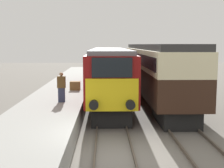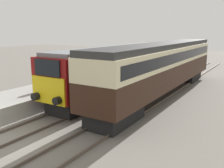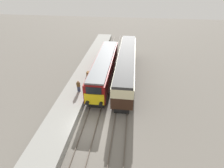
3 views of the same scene
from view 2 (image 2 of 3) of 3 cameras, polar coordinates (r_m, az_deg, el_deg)
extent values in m
cube|color=gray|center=(20.18, -11.28, -1.22)|extent=(3.50, 50.00, 0.97)
cube|color=#4C4238|center=(16.48, -11.76, -5.79)|extent=(0.07, 60.00, 0.14)
cube|color=#4C4238|center=(15.56, -7.89, -6.73)|extent=(0.07, 60.00, 0.14)
cube|color=#4C4238|center=(14.45, -1.82, -8.12)|extent=(0.07, 60.00, 0.14)
cube|color=#4C4238|center=(13.75, 3.23, -9.21)|extent=(0.07, 60.00, 0.14)
cube|color=black|center=(16.56, -7.78, -4.00)|extent=(2.03, 4.00, 1.00)
cube|color=black|center=(25.66, 7.88, 1.78)|extent=(2.03, 4.00, 1.00)
cube|color=maroon|center=(20.58, 1.79, 4.37)|extent=(2.70, 15.89, 2.58)
cube|color=yellow|center=(14.45, -14.34, -1.45)|extent=(2.48, 0.10, 1.55)
cube|color=black|center=(14.21, -14.62, 3.62)|extent=(1.89, 0.10, 0.93)
cube|color=slate|center=(20.44, 1.82, 8.29)|extent=(2.38, 15.25, 0.24)
cylinder|color=black|center=(15.03, -17.09, -2.75)|extent=(0.44, 0.35, 0.44)
cylinder|color=black|center=(13.82, -12.43, -3.78)|extent=(0.44, 0.35, 0.44)
cube|color=black|center=(14.00, 0.78, -7.04)|extent=(1.89, 3.60, 0.95)
cube|color=black|center=(27.21, 16.91, 1.90)|extent=(1.89, 3.60, 0.95)
cube|color=#331E14|center=(20.12, 11.62, 2.38)|extent=(2.70, 19.02, 1.59)
cube|color=beige|center=(19.93, 11.80, 6.40)|extent=(2.71, 19.02, 1.25)
cube|color=black|center=(19.93, 11.80, 6.40)|extent=(2.75, 18.26, 0.69)
cube|color=#2D2D2D|center=(19.87, 11.90, 8.70)|extent=(2.48, 19.02, 0.36)
cube|color=#2D334C|center=(18.23, -14.29, 0.02)|extent=(0.36, 0.24, 0.78)
cube|color=brown|center=(18.10, -14.41, 2.24)|extent=(0.44, 0.26, 0.65)
sphere|color=#9E704C|center=(18.03, -14.48, 3.60)|extent=(0.21, 0.21, 0.21)
cube|color=brown|center=(21.41, -4.88, 1.88)|extent=(0.70, 0.56, 0.60)
camera|label=1|loc=(11.63, -81.52, -3.01)|focal=50.00mm
camera|label=3|loc=(13.31, -118.01, 41.76)|focal=28.00mm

